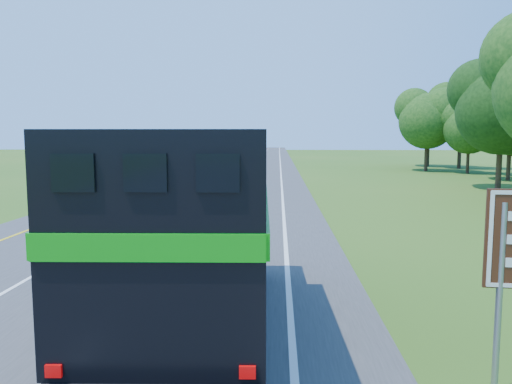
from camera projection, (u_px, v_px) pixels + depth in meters
road at (228, 175)px, 51.90m from camera, size 15.00×260.00×0.04m
lane_markings at (228, 175)px, 51.89m from camera, size 11.15×260.00×0.01m
horse_truck at (194, 226)px, 10.12m from camera, size 3.17×9.32×4.09m
white_suv at (202, 164)px, 56.69m from camera, size 3.25×6.43×1.74m
far_car at (236, 152)px, 105.42m from camera, size 1.81×4.14×1.39m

